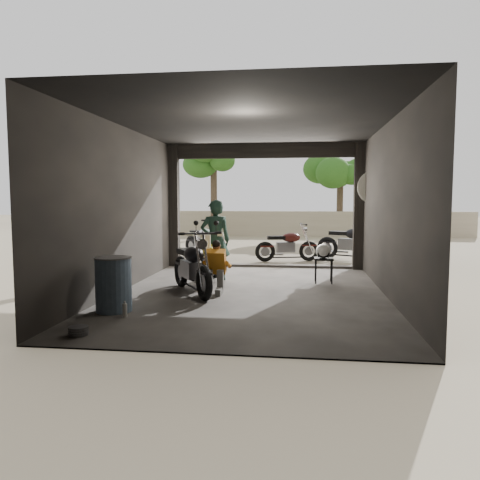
% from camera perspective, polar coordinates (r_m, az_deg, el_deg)
% --- Properties ---
extents(ground, '(80.00, 80.00, 0.00)m').
position_cam_1_polar(ground, '(8.90, 1.26, -6.63)').
color(ground, '#7A6D56').
rests_on(ground, ground).
extents(garage, '(7.00, 7.13, 3.20)m').
position_cam_1_polar(garage, '(9.28, 1.63, 1.82)').
color(garage, '#2D2B28').
rests_on(garage, ground).
extents(boundary_wall, '(18.00, 0.30, 1.20)m').
position_cam_1_polar(boundary_wall, '(22.72, 4.97, 2.01)').
color(boundary_wall, gray).
rests_on(boundary_wall, ground).
extents(tree_left, '(2.20, 2.20, 5.60)m').
position_cam_1_polar(tree_left, '(21.64, -3.23, 10.84)').
color(tree_left, '#382B1E').
rests_on(tree_left, ground).
extents(tree_right, '(2.20, 2.20, 5.00)m').
position_cam_1_polar(tree_right, '(22.82, 12.17, 9.36)').
color(tree_right, '#382B1E').
rests_on(tree_right, ground).
extents(main_bike, '(0.70, 1.69, 1.13)m').
position_cam_1_polar(main_bike, '(10.02, -3.61, -2.05)').
color(main_bike, beige).
rests_on(main_bike, ground).
extents(left_bike, '(1.56, 1.92, 1.21)m').
position_cam_1_polar(left_bike, '(8.90, -5.92, -2.69)').
color(left_bike, black).
rests_on(left_bike, ground).
extents(outside_bike_a, '(1.77, 1.77, 1.20)m').
position_cam_1_polar(outside_bike_a, '(14.27, -4.47, 0.21)').
color(outside_bike_a, black).
rests_on(outside_bike_a, ground).
extents(outside_bike_b, '(1.73, 1.04, 1.09)m').
position_cam_1_polar(outside_bike_b, '(13.48, 5.78, -0.31)').
color(outside_bike_b, '#42130F').
rests_on(outside_bike_b, ground).
extents(outside_bike_c, '(1.99, 1.52, 1.25)m').
position_cam_1_polar(outside_bike_c, '(13.99, 13.37, 0.09)').
color(outside_bike_c, black).
rests_on(outside_bike_c, ground).
extents(rider, '(0.73, 0.58, 1.78)m').
position_cam_1_polar(rider, '(10.24, -3.02, -0.06)').
color(rider, '#162C24').
rests_on(rider, ground).
extents(mechanic, '(0.50, 0.68, 0.98)m').
position_cam_1_polar(mechanic, '(8.85, -3.08, -3.49)').
color(mechanic, orange).
rests_on(mechanic, ground).
extents(stool, '(0.40, 0.40, 0.55)m').
position_cam_1_polar(stool, '(10.08, 10.17, -2.58)').
color(stool, black).
rests_on(stool, ground).
extents(helmet, '(0.38, 0.39, 0.30)m').
position_cam_1_polar(helmet, '(9.99, 10.12, -1.33)').
color(helmet, white).
rests_on(helmet, stool).
extents(oil_drum, '(0.67, 0.67, 0.88)m').
position_cam_1_polar(oil_drum, '(7.69, -15.16, -5.34)').
color(oil_drum, '#475F78').
rests_on(oil_drum, ground).
extents(sign_post, '(0.83, 0.08, 2.50)m').
position_cam_1_polar(sign_post, '(11.89, 16.05, 4.35)').
color(sign_post, black).
rests_on(sign_post, ground).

